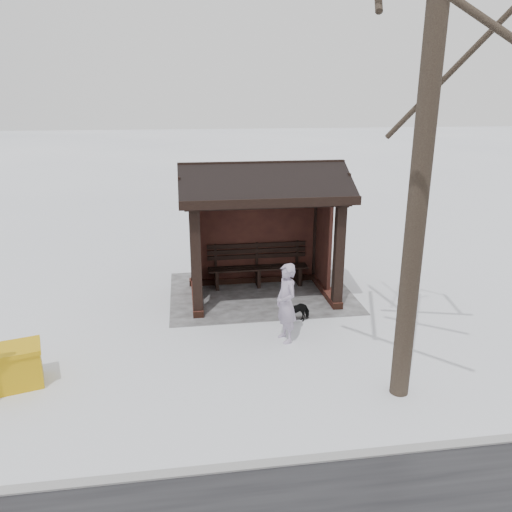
{
  "coord_description": "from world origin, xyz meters",
  "views": [
    {
      "loc": [
        1.69,
        10.57,
        4.43
      ],
      "look_at": [
        0.26,
        0.8,
        1.24
      ],
      "focal_mm": 35.0,
      "sensor_mm": 36.0,
      "label": 1
    }
  ],
  "objects_px": {
    "bus_shelter": "(261,202)",
    "pedestrian": "(286,303)",
    "dog": "(295,309)",
    "grit_bin": "(13,367)"
  },
  "relations": [
    {
      "from": "bus_shelter",
      "to": "pedestrian",
      "type": "xyz_separation_m",
      "value": [
        -0.1,
        2.39,
        -1.4
      ]
    },
    {
      "from": "bus_shelter",
      "to": "grit_bin",
      "type": "xyz_separation_m",
      "value": [
        4.49,
        3.3,
        -1.82
      ]
    },
    {
      "from": "bus_shelter",
      "to": "pedestrian",
      "type": "bearing_deg",
      "value": 92.34
    },
    {
      "from": "pedestrian",
      "to": "grit_bin",
      "type": "bearing_deg",
      "value": -92.86
    },
    {
      "from": "dog",
      "to": "bus_shelter",
      "type": "bearing_deg",
      "value": -173.58
    },
    {
      "from": "bus_shelter",
      "to": "dog",
      "type": "distance_m",
      "value": 2.52
    },
    {
      "from": "bus_shelter",
      "to": "dog",
      "type": "bearing_deg",
      "value": 106.27
    },
    {
      "from": "pedestrian",
      "to": "dog",
      "type": "height_order",
      "value": "pedestrian"
    },
    {
      "from": "bus_shelter",
      "to": "grit_bin",
      "type": "bearing_deg",
      "value": 36.31
    },
    {
      "from": "bus_shelter",
      "to": "grit_bin",
      "type": "height_order",
      "value": "bus_shelter"
    }
  ]
}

